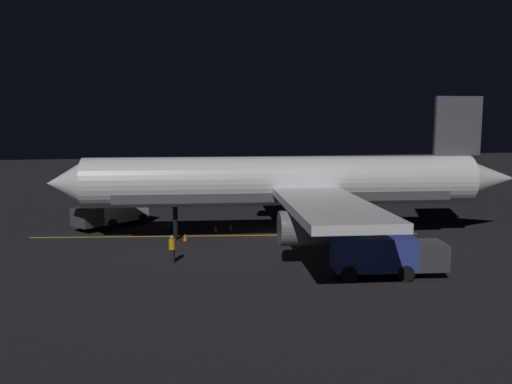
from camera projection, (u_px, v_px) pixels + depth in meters
ground_plane at (282, 238)px, 39.97m from camera, size 180.00×180.00×0.20m
apron_guide_stripe at (227, 236)px, 40.48m from camera, size 5.10×29.24×0.01m
airliner at (290, 183)px, 39.47m from camera, size 31.38×35.37×10.55m
baggage_truck at (113, 212)px, 43.78m from camera, size 5.63×6.15×2.35m
catering_truck at (384, 255)px, 29.70m from camera, size 3.07×6.53×2.35m
ground_crew_worker at (172, 249)px, 32.63m from camera, size 0.40×0.40×1.74m
traffic_cone_near_left at (216, 229)px, 41.92m from camera, size 0.50×0.50×0.55m
traffic_cone_near_right at (185, 238)px, 38.63m from camera, size 0.50×0.50×0.55m
traffic_cone_under_wing at (168, 225)px, 43.21m from camera, size 0.50×0.50×0.55m
traffic_cone_far at (231, 227)px, 42.35m from camera, size 0.50×0.50×0.55m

